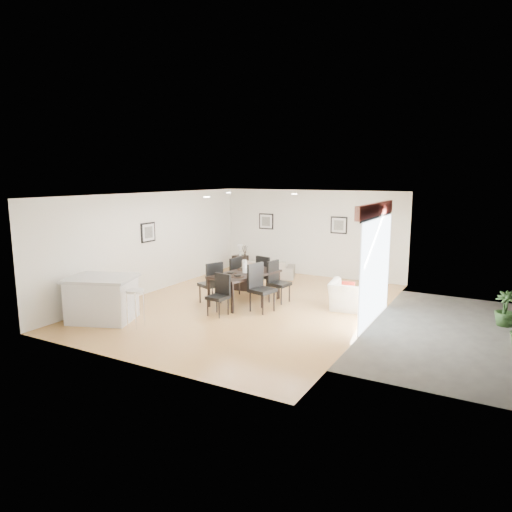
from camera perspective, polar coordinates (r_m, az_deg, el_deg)
The scene contains 27 objects.
ground at distance 11.24m, azimuth -0.89°, elevation -6.19°, with size 8.00×8.00×0.00m, color tan.
wall_back at distance 14.51m, azimuth 6.95°, elevation 2.86°, with size 6.00×0.04×2.70m, color white.
wall_front at distance 7.79m, azimuth -15.69°, elevation -3.59°, with size 6.00×0.04×2.70m, color white.
wall_left at distance 12.68m, azimuth -12.77°, elevation 1.66°, with size 0.04×8.00×2.70m, color white.
wall_right at distance 9.82m, azimuth 14.47°, elevation -0.77°, with size 0.04×8.00×2.70m, color white.
ceiling at distance 10.80m, azimuth -0.93°, elevation 7.70°, with size 6.00×8.00×0.02m, color white.
sofa at distance 14.21m, azimuth 0.97°, elevation -1.59°, with size 1.92×0.75×0.56m, color gray.
armchair at distance 11.02m, azimuth 12.03°, elevation -4.89°, with size 1.06×0.92×0.69m, color beige.
courtyard_plant_b at distance 11.00m, azimuth 28.71°, elevation -5.82°, with size 0.41×0.41×0.74m, color #375D28.
dining_table at distance 11.32m, azimuth -1.40°, elevation -2.49°, with size 1.29×1.99×0.76m.
dining_chair_wnear at distance 11.28m, azimuth -5.51°, elevation -3.09°, with size 0.62×0.62×1.05m.
dining_chair_wfar at distance 12.05m, azimuth -2.97°, elevation -2.28°, with size 0.51×0.51×1.03m.
dining_chair_enear at distance 10.66m, azimuth 0.40°, elevation -3.60°, with size 0.61×0.61×1.12m.
dining_chair_efar at distance 11.45m, azimuth 2.58°, elevation -2.90°, with size 0.52×0.52×1.04m.
dining_chair_head at distance 10.42m, azimuth -4.53°, elevation -4.53°, with size 0.46×0.46×0.94m.
dining_chair_foot at distance 12.33m, azimuth 1.19°, elevation -2.04°, with size 0.54×0.54×1.01m.
vase at distance 11.25m, azimuth -1.41°, elevation -0.80°, with size 0.83×1.31×0.69m.
coffee_table at distance 12.84m, azimuth -1.77°, elevation -3.28°, with size 0.93×0.56×0.37m, color black.
side_table at distance 15.16m, azimuth -1.98°, elevation -0.92°, with size 0.40×0.40×0.53m, color black.
table_lamp at distance 15.07m, azimuth -1.99°, elevation 0.91°, with size 0.18×0.18×0.35m.
cushion at distance 10.91m, azimuth 11.43°, elevation -3.95°, with size 0.30×0.09×0.30m, color #A32115.
kitchen_island at distance 10.53m, azimuth -18.69°, elevation -5.04°, with size 1.69×1.51×0.98m.
bar_stool at distance 9.80m, azimuth -14.90°, elevation -4.75°, with size 0.37×0.37×0.81m.
framed_print_back_left at distance 15.12m, azimuth 1.29°, elevation 4.35°, with size 0.52×0.04×0.52m.
framed_print_back_right at distance 14.14m, azimuth 10.32°, elevation 3.81°, with size 0.52×0.04×0.52m.
framed_print_left_wall at distance 12.47m, azimuth -13.33°, elevation 2.90°, with size 0.04×0.52×0.52m.
sliding_door at distance 10.07m, azimuth 14.73°, elevation 1.29°, with size 0.12×2.70×2.57m.
Camera 1 is at (5.36, -9.37, 3.13)m, focal length 32.00 mm.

